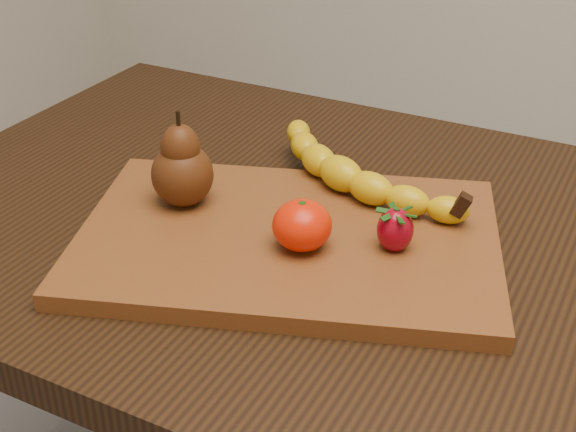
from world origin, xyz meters
The scene contains 6 objects.
table centered at (0.00, 0.00, 0.66)m, with size 1.00×0.70×0.76m.
cutting_board centered at (0.01, -0.06, 0.77)m, with size 0.45×0.30×0.02m, color brown.
banana centered at (0.02, 0.05, 0.80)m, with size 0.26×0.07×0.04m, color #E4B90A, non-canonical shape.
pear centered at (-0.13, -0.06, 0.84)m, with size 0.07×0.07×0.11m, color #4C240C, non-canonical shape.
mandarin centered at (0.03, -0.08, 0.81)m, with size 0.06×0.06×0.05m, color red.
strawberry centered at (0.12, -0.04, 0.80)m, with size 0.04×0.04×0.05m, color maroon, non-canonical shape.
Camera 1 is at (0.35, -0.72, 1.23)m, focal length 50.00 mm.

